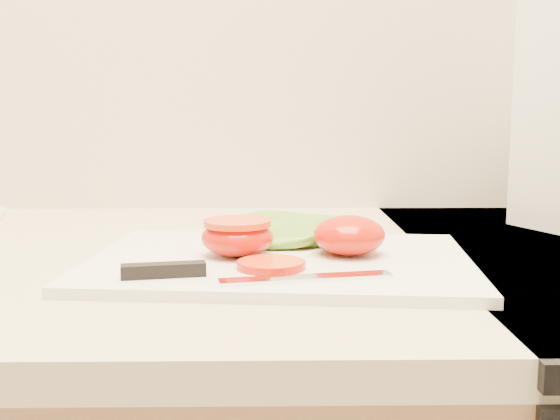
{
  "coord_description": "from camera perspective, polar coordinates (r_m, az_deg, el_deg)",
  "views": [
    {
      "loc": [
        0.0,
        0.93,
        1.09
      ],
      "look_at": [
        0.01,
        1.61,
        0.99
      ],
      "focal_mm": 45.0,
      "sensor_mm": 36.0,
      "label": 1
    }
  ],
  "objects": [
    {
      "name": "knife",
      "position": [
        0.61,
        -4.97,
        -5.14
      ],
      "size": [
        0.24,
        0.05,
        0.01
      ],
      "rotation": [
        0.0,
        0.0,
        0.19
      ],
      "color": "silver",
      "rests_on": "cutting_board"
    },
    {
      "name": "lettuce_leaf_1",
      "position": [
        0.76,
        2.81,
        -1.69
      ],
      "size": [
        0.13,
        0.11,
        0.02
      ],
      "primitive_type": "ellipsoid",
      "rotation": [
        0.0,
        0.0,
        0.37
      ],
      "color": "#6FAA2D",
      "rests_on": "cutting_board"
    },
    {
      "name": "tomato_slice_0",
      "position": [
        0.64,
        -0.75,
        -4.45
      ],
      "size": [
        0.06,
        0.06,
        0.01
      ],
      "primitive_type": "cylinder",
      "color": "#FA5011",
      "rests_on": "cutting_board"
    },
    {
      "name": "tomato_half_cut",
      "position": [
        0.69,
        -3.49,
        -2.11
      ],
      "size": [
        0.07,
        0.07,
        0.04
      ],
      "color": "red",
      "rests_on": "cutting_board"
    },
    {
      "name": "cutting_board",
      "position": [
        0.69,
        0.01,
        -4.24
      ],
      "size": [
        0.39,
        0.3,
        0.01
      ],
      "primitive_type": "cube",
      "rotation": [
        0.0,
        0.0,
        -0.1
      ],
      "color": "white",
      "rests_on": "counter"
    },
    {
      "name": "lettuce_leaf_0",
      "position": [
        0.76,
        -0.67,
        -1.62
      ],
      "size": [
        0.17,
        0.16,
        0.03
      ],
      "primitive_type": "ellipsoid",
      "rotation": [
        0.0,
        0.0,
        -0.59
      ],
      "color": "#6FAA2D",
      "rests_on": "cutting_board"
    },
    {
      "name": "tomato_half_dome",
      "position": [
        0.7,
        5.64,
        -2.05
      ],
      "size": [
        0.07,
        0.07,
        0.04
      ],
      "primitive_type": "ellipsoid",
      "color": "red",
      "rests_on": "cutting_board"
    }
  ]
}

